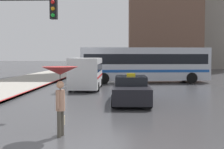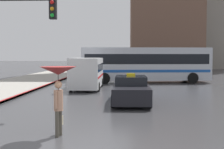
{
  "view_description": "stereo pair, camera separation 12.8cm",
  "coord_description": "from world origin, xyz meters",
  "px_view_note": "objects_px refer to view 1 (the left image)",
  "views": [
    {
      "loc": [
        0.99,
        -8.05,
        2.4
      ],
      "look_at": [
        0.43,
        8.92,
        1.4
      ],
      "focal_mm": 50.0,
      "sensor_mm": 36.0,
      "label": 1
    },
    {
      "loc": [
        1.12,
        -8.05,
        2.4
      ],
      "look_at": [
        0.43,
        8.92,
        1.4
      ],
      "focal_mm": 50.0,
      "sensor_mm": 36.0,
      "label": 2
    }
  ],
  "objects_px": {
    "ambulance_van": "(86,72)",
    "traffic_light": "(1,28)",
    "taxi": "(131,90)",
    "city_bus": "(144,63)",
    "pedestrian_with_umbrella": "(60,79)"
  },
  "relations": [
    {
      "from": "ambulance_van",
      "to": "traffic_light",
      "type": "height_order",
      "value": "traffic_light"
    },
    {
      "from": "taxi",
      "to": "traffic_light",
      "type": "relative_size",
      "value": 0.96
    },
    {
      "from": "taxi",
      "to": "traffic_light",
      "type": "distance_m",
      "value": 6.99
    },
    {
      "from": "ambulance_van",
      "to": "city_bus",
      "type": "height_order",
      "value": "city_bus"
    },
    {
      "from": "taxi",
      "to": "ambulance_van",
      "type": "height_order",
      "value": "ambulance_van"
    },
    {
      "from": "city_bus",
      "to": "traffic_light",
      "type": "relative_size",
      "value": 2.33
    },
    {
      "from": "taxi",
      "to": "city_bus",
      "type": "height_order",
      "value": "city_bus"
    },
    {
      "from": "ambulance_van",
      "to": "traffic_light",
      "type": "distance_m",
      "value": 10.67
    },
    {
      "from": "traffic_light",
      "to": "city_bus",
      "type": "bearing_deg",
      "value": 66.04
    },
    {
      "from": "city_bus",
      "to": "pedestrian_with_umbrella",
      "type": "height_order",
      "value": "city_bus"
    },
    {
      "from": "taxi",
      "to": "pedestrian_with_umbrella",
      "type": "distance_m",
      "value": 7.33
    },
    {
      "from": "taxi",
      "to": "ambulance_van",
      "type": "distance_m",
      "value": 7.53
    },
    {
      "from": "taxi",
      "to": "traffic_light",
      "type": "height_order",
      "value": "traffic_light"
    },
    {
      "from": "taxi",
      "to": "city_bus",
      "type": "bearing_deg",
      "value": -97.15
    },
    {
      "from": "city_bus",
      "to": "taxi",
      "type": "bearing_deg",
      "value": -12.46
    }
  ]
}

